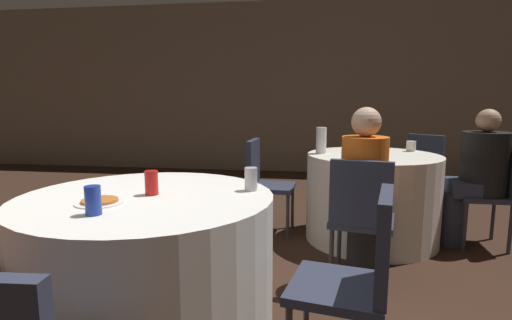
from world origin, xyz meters
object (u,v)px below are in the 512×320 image
object	(u,v)px
soda_can_blue	(93,200)
chair_far_northeast	(421,168)
chair_far_south	(361,211)
table_near	(149,268)
bottle_far	(321,140)
soda_can_silver	(251,179)
soda_can_red	(151,183)
chair_near_east	(360,271)
chair_far_west	(263,177)
table_far	(372,197)
pizza_plate_near	(100,201)
person_orange_shirt	(364,196)
person_black_shirt	(475,176)
chair_far_east	(494,186)

from	to	relation	value
soda_can_blue	chair_far_northeast	bearing A→B (deg)	54.57
chair_far_south	soda_can_blue	bearing A→B (deg)	-126.79
table_near	bottle_far	bearing A→B (deg)	62.54
soda_can_silver	soda_can_red	world-z (taller)	same
chair_near_east	soda_can_red	size ratio (longest dim) A/B	7.05
soda_can_blue	chair_near_east	bearing A→B (deg)	7.39
chair_far_west	table_far	bearing A→B (deg)	90.00
soda_can_silver	chair_far_west	bearing A→B (deg)	95.33
chair_far_south	pizza_plate_near	bearing A→B (deg)	-133.47
person_orange_shirt	soda_can_silver	xyz separation A→B (m)	(-0.66, -0.70, 0.23)
chair_far_south	pizza_plate_near	distance (m)	1.58
chair_near_east	soda_can_silver	xyz separation A→B (m)	(-0.53, 0.39, 0.30)
person_black_shirt	chair_far_west	bearing A→B (deg)	88.64
pizza_plate_near	soda_can_silver	bearing A→B (deg)	28.63
table_far	soda_can_blue	size ratio (longest dim) A/B	9.27
table_far	soda_can_red	world-z (taller)	soda_can_red
person_black_shirt	bottle_far	bearing A→B (deg)	90.22
chair_far_northeast	pizza_plate_near	distance (m)	3.35
table_far	soda_can_silver	bearing A→B (deg)	-119.04
chair_far_south	table_far	bearing A→B (deg)	90.00
table_far	person_orange_shirt	bearing A→B (deg)	-101.69
person_orange_shirt	bottle_far	bearing A→B (deg)	121.31
chair_far_west	soda_can_silver	size ratio (longest dim) A/B	7.05
table_far	person_orange_shirt	distance (m)	0.84
soda_can_red	chair_far_west	bearing A→B (deg)	79.10
chair_far_south	chair_far_west	bearing A→B (deg)	138.94
person_black_shirt	soda_can_red	size ratio (longest dim) A/B	9.42
pizza_plate_near	soda_can_blue	world-z (taller)	soda_can_blue
chair_far_east	person_orange_shirt	xyz separation A→B (m)	(-1.14, -0.77, 0.06)
person_black_shirt	bottle_far	xyz separation A→B (m)	(-1.27, 0.02, 0.28)
chair_far_east	chair_far_west	bearing A→B (deg)	88.74
chair_far_east	person_orange_shirt	size ratio (longest dim) A/B	0.73
chair_far_west	soda_can_silver	bearing A→B (deg)	9.13
table_far	soda_can_blue	xyz separation A→B (m)	(-1.40, -2.02, 0.44)
chair_far_northeast	person_black_shirt	distance (m)	0.83
chair_far_west	soda_can_red	size ratio (longest dim) A/B	7.05
chair_near_east	person_orange_shirt	xyz separation A→B (m)	(0.14, 1.09, 0.06)
pizza_plate_near	person_black_shirt	bearing A→B (deg)	38.45
table_far	soda_can_silver	distance (m)	1.76
table_far	person_black_shirt	size ratio (longest dim) A/B	0.98
bottle_far	soda_can_red	bearing A→B (deg)	-117.22
soda_can_silver	soda_can_blue	size ratio (longest dim) A/B	1.00
table_far	chair_far_south	world-z (taller)	chair_far_south
table_far	chair_far_west	bearing A→B (deg)	176.19
chair_far_northeast	soda_can_red	xyz separation A→B (m)	(-1.89, -2.44, 0.30)
chair_far_south	soda_can_silver	bearing A→B (deg)	-127.93
chair_far_south	pizza_plate_near	xyz separation A→B (m)	(-1.28, -0.89, 0.24)
chair_near_east	soda_can_blue	world-z (taller)	soda_can_blue
chair_far_west	soda_can_red	xyz separation A→B (m)	(-0.33, -1.72, 0.30)
table_near	table_far	bearing A→B (deg)	51.73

